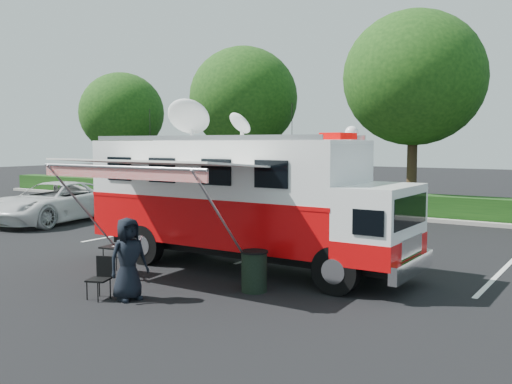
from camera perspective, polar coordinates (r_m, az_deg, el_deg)
ground_plane at (r=14.54m, az=-1.09°, el=-7.62°), size 120.00×120.00×0.00m
back_border at (r=25.62m, az=17.87°, el=8.85°), size 60.00×6.14×8.87m
stall_lines at (r=17.29m, az=3.18°, el=-5.58°), size 24.12×5.50×0.01m
command_truck at (r=14.30m, az=-1.35°, el=-0.66°), size 8.60×2.37×4.13m
awning at (r=12.82m, az=-10.48°, el=2.58°), size 4.69×2.44×2.84m
white_suv at (r=24.13m, az=-19.45°, el=-2.85°), size 3.47×6.09×1.60m
person at (r=12.02m, az=-12.58°, el=-10.46°), size 0.74×0.94×1.68m
folding_table at (r=14.17m, az=-13.53°, el=-5.49°), size 0.87×0.67×0.68m
folding_chair at (r=12.13m, az=-15.14°, el=-7.93°), size 0.52×0.56×0.85m
trash_bin at (r=12.24m, az=-0.18°, el=-7.91°), size 0.59×0.59×0.88m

